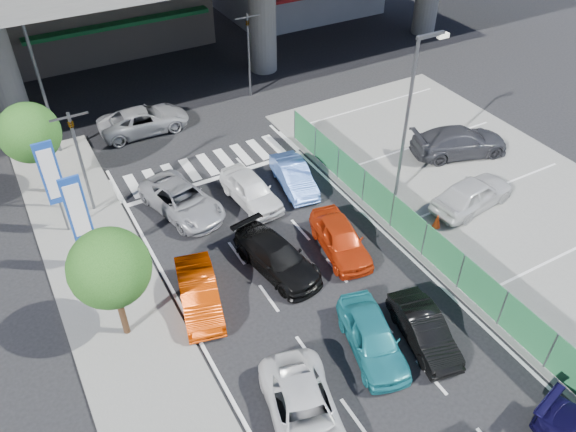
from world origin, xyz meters
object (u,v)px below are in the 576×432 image
signboard_near (78,212)px  signboard_far (51,176)px  kei_truck_front_right (294,176)px  traffic_cone (437,221)px  traffic_light_right (248,35)px  sedan_white_mid_left (305,414)px  traffic_light_left (75,139)px  crossing_wagon_silver (144,120)px  street_lamp_right (412,107)px  taxi_orange_left (199,293)px  taxi_teal_mid (373,337)px  hatch_black_mid_right (424,330)px  parked_sedan_white (473,194)px  taxi_orange_right (341,239)px  parked_sedan_dgrey (460,142)px  tree_near (110,268)px  wagon_silver_front_left (182,200)px  sedan_black_mid (277,257)px  sedan_white_front_mid (251,190)px  street_lamp_left (40,69)px  tree_far (29,133)px

signboard_near → signboard_far: (-0.40, 3.00, 0.00)m
kei_truck_front_right → traffic_cone: kei_truck_front_right is taller
traffic_light_right → sedan_white_mid_left: 23.31m
traffic_light_left → crossing_wagon_silver: traffic_light_left is taller
crossing_wagon_silver → street_lamp_right: bearing=-142.2°
taxi_orange_left → traffic_cone: size_ratio=5.62×
sedan_white_mid_left → traffic_cone: (10.22, 5.51, -0.23)m
taxi_teal_mid → street_lamp_right: bearing=60.7°
hatch_black_mid_right → kei_truck_front_right: (0.65, 10.64, 0.02)m
parked_sedan_white → taxi_teal_mid: bearing=109.0°
taxi_orange_right → signboard_near: bearing=167.3°
parked_sedan_dgrey → kei_truck_front_right: bearing=96.3°
tree_near → traffic_light_left: bearing=84.3°
wagon_silver_front_left → traffic_cone: wagon_silver_front_left is taller
traffic_cone → sedan_white_mid_left: bearing=-151.6°
street_lamp_right → sedan_black_mid: street_lamp_right is taller
hatch_black_mid_right → crossing_wagon_silver: crossing_wagon_silver is taller
parked_sedan_dgrey → hatch_black_mid_right: bearing=149.2°
wagon_silver_front_left → sedan_white_front_mid: (3.15, -0.88, 0.03)m
tree_near → parked_sedan_dgrey: tree_near is taller
street_lamp_left → signboard_near: street_lamp_left is taller
street_lamp_right → wagon_silver_front_left: street_lamp_right is taller
signboard_near → traffic_light_right: bearing=40.9°
parked_sedan_dgrey → crossing_wagon_silver: bearing=69.6°
sedan_black_mid → parked_sedan_dgrey: (12.67, 2.97, 0.16)m
hatch_black_mid_right → parked_sedan_white: bearing=47.1°
hatch_black_mid_right → crossing_wagon_silver: (-4.09, 19.55, 0.09)m
sedan_white_mid_left → wagon_silver_front_left: (0.60, 12.26, 0.02)m
street_lamp_right → signboard_near: (-14.37, 1.99, -1.71)m
traffic_light_right → taxi_orange_left: (-9.59, -15.00, -3.27)m
signboard_far → traffic_cone: size_ratio=6.55×
traffic_light_right → signboard_far: bearing=-148.6°
street_lamp_left → traffic_cone: (13.40, -14.89, -4.35)m
street_lamp_right → sedan_black_mid: 8.87m
traffic_light_left → hatch_black_mid_right: bearing=-57.9°
traffic_light_left → kei_truck_front_right: (9.19, -2.95, -3.30)m
parked_sedan_white → street_lamp_left: bearing=39.8°
parked_sedan_dgrey → tree_far: bearing=87.2°
street_lamp_right → signboard_far: bearing=161.3°
tree_near → parked_sedan_white: size_ratio=1.08×
traffic_light_left → wagon_silver_front_left: size_ratio=1.09×
street_lamp_right → traffic_light_left: bearing=155.8°
signboard_near → taxi_teal_mid: signboard_near is taller
taxi_teal_mid → hatch_black_mid_right: taxi_teal_mid is taller
taxi_orange_left → traffic_cone: taxi_orange_left is taller
traffic_light_right → taxi_orange_left: bearing=-122.6°
sedan_black_mid → sedan_white_front_mid: bearing=66.8°
street_lamp_left → sedan_black_mid: street_lamp_left is taller
taxi_orange_right → traffic_cone: (4.68, -0.86, -0.27)m
signboard_far → sedan_white_mid_left: 14.32m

